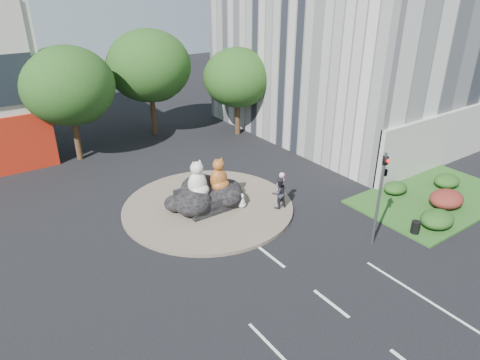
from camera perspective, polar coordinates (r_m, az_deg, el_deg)
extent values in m
plane|color=black|center=(19.02, 12.05, -15.82)|extent=(120.00, 120.00, 0.00)
cylinder|color=brown|center=(25.39, -4.27, -3.54)|extent=(10.00, 10.00, 0.20)
cube|color=#214D19|center=(28.89, 24.48, -2.25)|extent=(10.00, 6.00, 0.12)
cylinder|color=#382314|center=(33.73, -20.97, 5.58)|extent=(0.44, 0.44, 3.74)
ellipsoid|color=#133D13|center=(32.78, -21.98, 11.58)|extent=(6.46, 6.46, 5.49)
sphere|color=#133D13|center=(33.62, -20.63, 10.60)|extent=(4.25, 4.25, 4.25)
sphere|color=#133D13|center=(32.48, -22.87, 10.23)|extent=(3.74, 3.74, 3.74)
cylinder|color=#382314|center=(37.59, -11.51, 8.87)|extent=(0.44, 0.44, 3.96)
ellipsoid|color=#133D13|center=(36.71, -12.04, 14.67)|extent=(6.84, 6.84, 5.81)
sphere|color=#133D13|center=(37.64, -11.09, 13.60)|extent=(4.50, 4.50, 4.50)
sphere|color=#133D13|center=(36.29, -12.79, 13.46)|extent=(3.96, 3.96, 3.96)
cylinder|color=#382314|center=(37.08, -0.31, 8.62)|extent=(0.44, 0.44, 3.30)
ellipsoid|color=#133D13|center=(36.28, -0.32, 13.51)|extent=(5.70, 5.70, 4.84)
sphere|color=#133D13|center=(37.28, 0.27, 12.65)|extent=(3.75, 3.75, 3.75)
sphere|color=#133D13|center=(35.76, -0.99, 12.47)|extent=(3.30, 3.30, 3.30)
ellipsoid|color=#133D13|center=(25.45, 24.80, -4.76)|extent=(2.00, 1.60, 0.90)
ellipsoid|color=#4F1715|center=(27.84, 25.84, -2.28)|extent=(2.20, 1.76, 0.99)
ellipsoid|color=#133D13|center=(30.54, 25.86, -0.09)|extent=(1.80, 1.44, 0.81)
ellipsoid|color=#133D13|center=(28.37, 20.00, -0.98)|extent=(1.60, 1.28, 0.72)
cylinder|color=#595B60|center=(21.98, 18.00, -2.60)|extent=(0.14, 0.14, 5.00)
imported|color=black|center=(21.27, 18.61, 1.45)|extent=(0.21, 0.26, 1.30)
imported|color=black|center=(21.50, 18.86, 1.09)|extent=(0.26, 1.24, 0.50)
sphere|color=red|center=(21.00, 19.16, 2.41)|extent=(0.18, 0.18, 0.18)
cylinder|color=#595B60|center=(30.79, 19.02, 8.28)|extent=(0.18, 0.18, 8.00)
cylinder|color=#595B60|center=(29.16, 18.92, 15.52)|extent=(2.00, 0.12, 0.12)
cube|color=silver|center=(28.39, 17.62, 15.25)|extent=(0.50, 0.22, 0.12)
imported|color=pink|center=(25.29, 5.44, -0.98)|extent=(0.75, 0.54, 1.93)
imported|color=#23222A|center=(24.67, 5.21, -1.73)|extent=(0.97, 0.79, 1.89)
cylinder|color=black|center=(24.46, 22.36, -5.84)|extent=(0.59, 0.59, 0.67)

